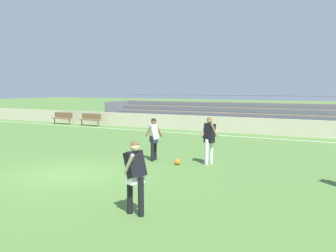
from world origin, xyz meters
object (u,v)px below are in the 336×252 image
(bleacher_stand, at_px, (290,116))
(player_dark_dropping_back, at_px, (209,136))
(bench_near_bin, at_px, (90,118))
(player_dark_challenging, at_px, (135,171))
(soccer_ball, at_px, (177,162))
(bench_near_wall_gap, at_px, (63,117))
(player_white_deep_cover, at_px, (154,136))

(bleacher_stand, distance_m, player_dark_dropping_back, 12.26)
(bench_near_bin, distance_m, player_dark_dropping_back, 15.75)
(player_dark_challenging, bearing_deg, bleacher_stand, 90.23)
(bleacher_stand, bearing_deg, player_dark_challenging, -89.77)
(player_dark_dropping_back, height_order, soccer_ball, player_dark_dropping_back)
(bleacher_stand, xyz_separation_m, bench_near_wall_gap, (-16.43, -3.45, -0.41))
(bench_near_wall_gap, height_order, player_white_deep_cover, player_white_deep_cover)
(bench_near_bin, height_order, player_dark_dropping_back, player_dark_dropping_back)
(player_white_deep_cover, bearing_deg, player_dark_challenging, -62.94)
(player_white_deep_cover, bearing_deg, bench_near_wall_gap, 146.26)
(player_white_deep_cover, xyz_separation_m, soccer_ball, (1.18, -0.31, -0.85))
(bench_near_bin, height_order, soccer_ball, bench_near_bin)
(bench_near_bin, bearing_deg, player_dark_dropping_back, -33.96)
(bleacher_stand, height_order, soccer_ball, bleacher_stand)
(bench_near_wall_gap, bearing_deg, player_dark_dropping_back, -29.03)
(player_dark_dropping_back, relative_size, soccer_ball, 7.81)
(bleacher_stand, relative_size, player_dark_challenging, 16.80)
(bench_near_bin, xyz_separation_m, player_white_deep_cover, (10.93, -9.16, 0.42))
(bench_near_bin, distance_m, player_white_deep_cover, 14.27)
(bench_near_bin, bearing_deg, player_dark_challenging, -46.82)
(bench_near_bin, relative_size, player_white_deep_cover, 1.11)
(player_white_deep_cover, bearing_deg, player_dark_dropping_back, 9.88)
(bench_near_bin, relative_size, player_dark_dropping_back, 1.05)
(bleacher_stand, height_order, player_dark_challenging, bleacher_stand)
(player_dark_dropping_back, bearing_deg, bench_near_bin, 146.04)
(bleacher_stand, xyz_separation_m, bench_near_bin, (-13.65, -3.45, -0.41))
(bench_near_wall_gap, relative_size, player_dark_dropping_back, 1.05)
(player_dark_dropping_back, xyz_separation_m, player_white_deep_cover, (-2.12, -0.37, -0.07))
(player_dark_challenging, bearing_deg, player_dark_dropping_back, 96.50)
(bench_near_bin, xyz_separation_m, soccer_ball, (12.11, -9.47, -0.44))
(player_dark_challenging, distance_m, soccer_ball, 5.46)
(bench_near_wall_gap, bearing_deg, player_white_deep_cover, -33.74)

